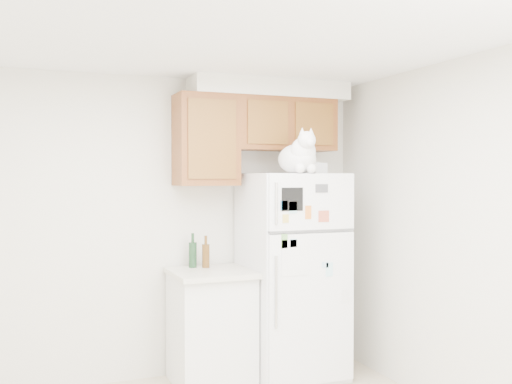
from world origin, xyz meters
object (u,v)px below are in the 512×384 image
storage_box_back (309,168)px  refrigerator (292,275)px  bottle_green (193,250)px  bottle_amber (206,252)px  cat (299,156)px  storage_box_front (317,168)px  base_counter (211,326)px

storage_box_back → refrigerator: bearing=-138.7°
refrigerator → bottle_green: refrigerator is taller
refrigerator → bottle_amber: size_ratio=6.40×
refrigerator → bottle_amber: (-0.69, 0.21, 0.20)m
cat → storage_box_back: bearing=53.4°
bottle_green → bottle_amber: size_ratio=1.08×
refrigerator → storage_box_front: storage_box_front is taller
bottle_amber → bottle_green: bearing=153.7°
bottle_green → bottle_amber: (0.10, -0.05, -0.01)m
storage_box_back → bottle_green: bearing=-176.3°
storage_box_back → storage_box_front: size_ratio=1.20×
base_counter → bottle_green: 0.64m
storage_box_front → bottle_amber: (-0.91, 0.23, -0.69)m
base_counter → bottle_amber: bottle_amber is taller
refrigerator → storage_box_front: (0.22, -0.02, 0.89)m
base_counter → bottle_amber: bearing=89.8°
base_counter → storage_box_back: bearing=3.2°
bottle_green → bottle_amber: 0.11m
storage_box_back → bottle_green: storage_box_back is taller
storage_box_front → bottle_green: size_ratio=0.52×
cat → base_counter: bearing=153.9°
storage_box_back → bottle_green: 1.22m
cat → storage_box_front: size_ratio=3.39×
storage_box_front → bottle_green: (-1.01, 0.28, -0.68)m
refrigerator → storage_box_back: storage_box_back is taller
base_counter → bottle_green: bottle_green is taller
storage_box_back → storage_box_front: bearing=-77.8°
cat → storage_box_back: (0.27, 0.36, -0.08)m
cat → storage_box_front: (0.27, 0.22, -0.09)m
storage_box_front → refrigerator: bearing=154.4°
storage_box_front → bottle_green: 1.25m
storage_box_back → storage_box_front: storage_box_back is taller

